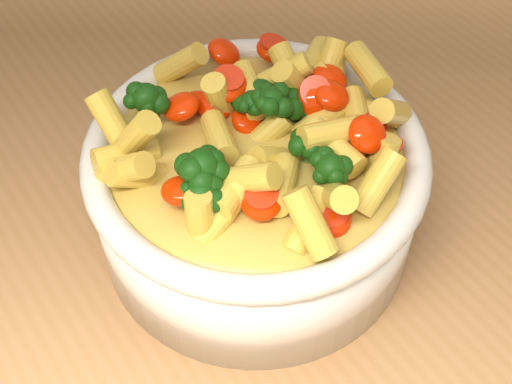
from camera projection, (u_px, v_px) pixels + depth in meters
table at (289, 228)px, 0.68m from camera, size 1.20×0.80×0.90m
serving_bowl at (256, 191)px, 0.51m from camera, size 0.24×0.24×0.10m
pasta_salad at (256, 128)px, 0.46m from camera, size 0.19×0.19×0.04m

